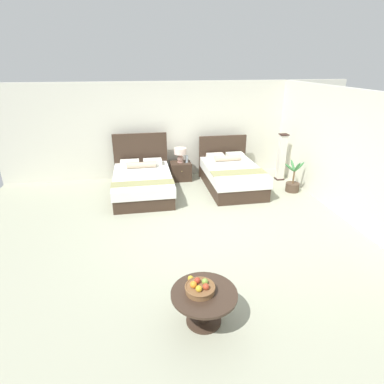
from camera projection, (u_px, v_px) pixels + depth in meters
ground_plane at (205, 229)px, 6.20m from camera, size 9.60×10.24×0.02m
wall_back at (180, 130)px, 8.71m from camera, size 9.60×0.12×2.58m
wall_side_right at (342, 153)px, 6.54m from camera, size 0.12×5.84×2.58m
bed_near_window at (143, 182)px, 7.75m from camera, size 1.43×2.13×1.30m
bed_near_corner at (232, 176)px, 8.09m from camera, size 1.34×2.07×1.16m
nightstand at (181, 171)px, 8.67m from camera, size 0.56×0.49×0.50m
table_lamp at (180, 153)px, 8.49m from camera, size 0.33×0.33×0.40m
vase at (187, 159)px, 8.53m from camera, size 0.07×0.07×0.21m
coffee_table at (204, 301)px, 3.88m from camera, size 0.82×0.82×0.45m
fruit_bowl at (200, 288)px, 3.83m from camera, size 0.38×0.38×0.16m
loose_apple at (191, 279)px, 4.02m from camera, size 0.08×0.08×0.08m
floor_lamp_corner at (281, 157)px, 8.56m from camera, size 0.22×0.22×1.27m
potted_palm at (293, 184)px, 7.91m from camera, size 0.54×0.59×0.84m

